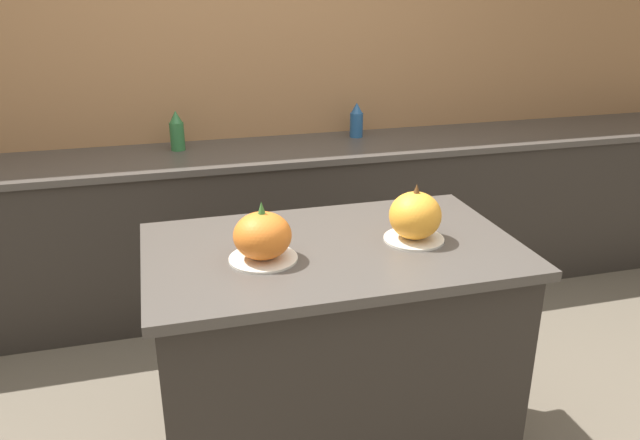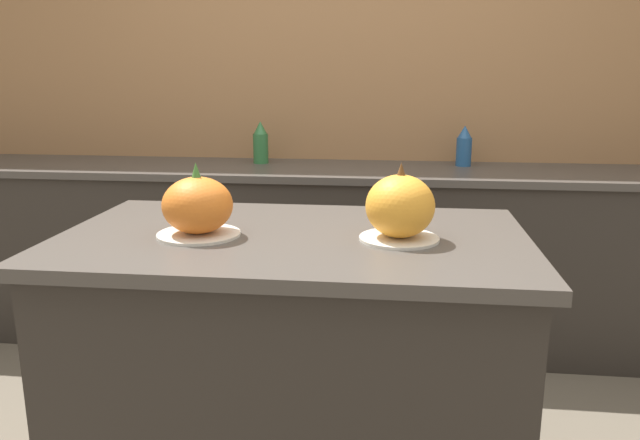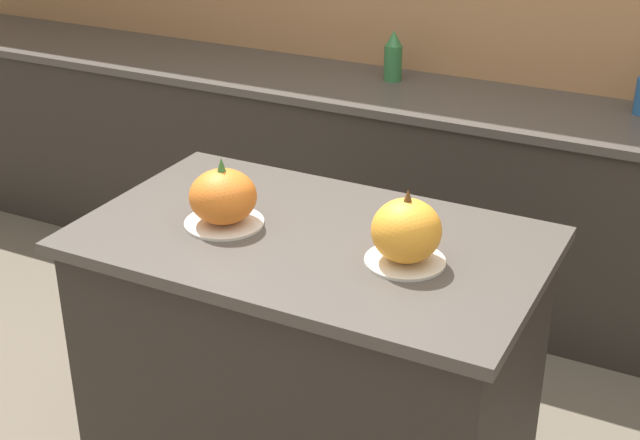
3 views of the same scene
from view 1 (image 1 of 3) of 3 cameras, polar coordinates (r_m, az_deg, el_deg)
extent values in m
cube|color=#9E7047|center=(3.75, -6.75, 12.59)|extent=(8.00, 0.06, 2.50)
cube|color=#2D2823|center=(2.37, 1.08, -13.40)|extent=(1.21, 0.70, 0.92)
cube|color=#47423D|center=(2.14, 1.17, -2.78)|extent=(1.27, 0.76, 0.03)
cube|color=#2D2823|center=(3.65, -5.39, -0.84)|extent=(6.00, 0.56, 0.88)
cube|color=#47423D|center=(3.50, -5.65, 6.12)|extent=(6.00, 0.60, 0.03)
cylinder|color=silver|center=(2.03, -5.21, -3.50)|extent=(0.22, 0.22, 0.01)
ellipsoid|color=orange|center=(2.00, -5.28, -1.43)|extent=(0.19, 0.19, 0.15)
cone|color=#38702D|center=(1.97, -5.37, 1.09)|extent=(0.03, 0.03, 0.04)
cylinder|color=silver|center=(2.20, 8.57, -1.70)|extent=(0.21, 0.21, 0.01)
ellipsoid|color=orange|center=(2.17, 8.69, 0.41)|extent=(0.18, 0.18, 0.16)
cone|color=brown|center=(2.13, 8.84, 2.83)|extent=(0.02, 0.02, 0.04)
cylinder|color=#2D6B38|center=(3.55, -12.92, 7.46)|extent=(0.08, 0.08, 0.15)
cone|color=#2D6B38|center=(3.52, -13.06, 9.19)|extent=(0.07, 0.07, 0.07)
cylinder|color=#235184|center=(3.76, 3.35, 8.66)|extent=(0.08, 0.08, 0.14)
cone|color=#235184|center=(3.74, 3.38, 10.20)|extent=(0.07, 0.07, 0.06)
camera|label=2|loc=(0.96, 51.56, -13.79)|focal=35.00mm
camera|label=3|loc=(1.59, 80.49, 12.57)|focal=50.00mm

